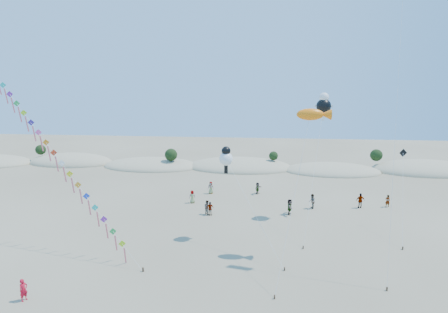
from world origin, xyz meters
The scene contains 8 objects.
dune_ridge centered at (1.06, 45.14, 0.11)m, with size 145.30×11.49×5.57m.
kite_train centered at (-18.70, 14.10, 11.74)m, with size 24.62×12.34×22.64m.
fish_kite centered at (8.21, 13.00, 12.59)m, with size 4.82×8.83×13.14m.
cartoon_kite_low centered at (0.37, 15.51, 8.13)m, with size 6.23×7.29×9.23m.
cartoon_kite_high centered at (10.57, 22.71, 12.83)m, with size 3.77×10.37×14.16m.
dark_kite centered at (18.38, 19.00, 5.65)m, with size 2.30×7.24×8.32m.
flyer_foreground centered at (-13.01, 2.78, 0.83)m, with size 0.61×0.40×1.66m, color red.
beachgoers centered at (4.89, 24.91, 0.87)m, with size 25.17×9.97×1.86m.
Camera 1 is at (3.67, -19.91, 15.66)m, focal length 30.00 mm.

